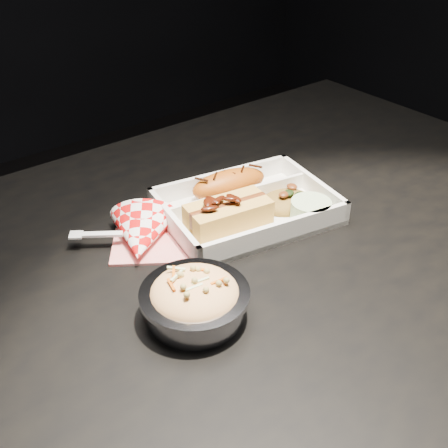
{
  "coord_description": "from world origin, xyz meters",
  "views": [
    {
      "loc": [
        -0.44,
        -0.51,
        1.21
      ],
      "look_at": [
        -0.06,
        -0.03,
        0.81
      ],
      "focal_mm": 45.0,
      "sensor_mm": 36.0,
      "label": 1
    }
  ],
  "objects_px": {
    "food_tray": "(246,210)",
    "fried_pastry": "(229,184)",
    "hotdog": "(228,213)",
    "napkin_fork": "(141,236)",
    "foil_coleslaw_cup": "(195,298)",
    "dining_table": "(244,284)"
  },
  "relations": [
    {
      "from": "dining_table",
      "to": "fried_pastry",
      "type": "bearing_deg",
      "value": 64.14
    },
    {
      "from": "foil_coleslaw_cup",
      "to": "fried_pastry",
      "type": "bearing_deg",
      "value": 43.05
    },
    {
      "from": "dining_table",
      "to": "fried_pastry",
      "type": "relative_size",
      "value": 9.49
    },
    {
      "from": "food_tray",
      "to": "napkin_fork",
      "type": "bearing_deg",
      "value": 179.67
    },
    {
      "from": "dining_table",
      "to": "hotdog",
      "type": "xyz_separation_m",
      "value": [
        -0.01,
        0.02,
        0.12
      ]
    },
    {
      "from": "dining_table",
      "to": "fried_pastry",
      "type": "distance_m",
      "value": 0.16
    },
    {
      "from": "hotdog",
      "to": "fried_pastry",
      "type": "bearing_deg",
      "value": 59.7
    },
    {
      "from": "food_tray",
      "to": "foil_coleslaw_cup",
      "type": "bearing_deg",
      "value": -134.5
    },
    {
      "from": "food_tray",
      "to": "hotdog",
      "type": "height_order",
      "value": "hotdog"
    },
    {
      "from": "fried_pastry",
      "to": "foil_coleslaw_cup",
      "type": "distance_m",
      "value": 0.28
    },
    {
      "from": "fried_pastry",
      "to": "napkin_fork",
      "type": "height_order",
      "value": "napkin_fork"
    },
    {
      "from": "dining_table",
      "to": "hotdog",
      "type": "bearing_deg",
      "value": 120.98
    },
    {
      "from": "foil_coleslaw_cup",
      "to": "napkin_fork",
      "type": "bearing_deg",
      "value": 80.98
    },
    {
      "from": "foil_coleslaw_cup",
      "to": "napkin_fork",
      "type": "height_order",
      "value": "napkin_fork"
    },
    {
      "from": "food_tray",
      "to": "fried_pastry",
      "type": "relative_size",
      "value": 2.2
    },
    {
      "from": "hotdog",
      "to": "foil_coleslaw_cup",
      "type": "distance_m",
      "value": 0.18
    },
    {
      "from": "dining_table",
      "to": "hotdog",
      "type": "height_order",
      "value": "hotdog"
    },
    {
      "from": "food_tray",
      "to": "napkin_fork",
      "type": "xyz_separation_m",
      "value": [
        -0.17,
        0.03,
        0.01
      ]
    },
    {
      "from": "dining_table",
      "to": "fried_pastry",
      "type": "height_order",
      "value": "fried_pastry"
    },
    {
      "from": "hotdog",
      "to": "napkin_fork",
      "type": "distance_m",
      "value": 0.13
    },
    {
      "from": "food_tray",
      "to": "napkin_fork",
      "type": "distance_m",
      "value": 0.17
    },
    {
      "from": "food_tray",
      "to": "fried_pastry",
      "type": "height_order",
      "value": "fried_pastry"
    }
  ]
}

